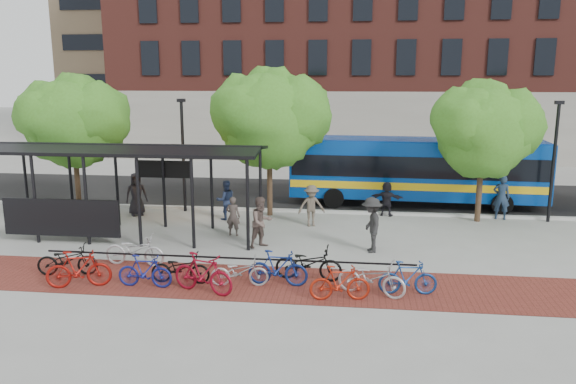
# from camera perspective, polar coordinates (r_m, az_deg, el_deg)

# --- Properties ---
(ground) EXTENTS (160.00, 160.00, 0.00)m
(ground) POSITION_cam_1_polar(r_m,az_deg,el_deg) (21.72, 4.70, -4.71)
(ground) COLOR #9E9E99
(ground) RESTS_ON ground
(asphalt_street) EXTENTS (160.00, 8.00, 0.01)m
(asphalt_street) POSITION_cam_1_polar(r_m,az_deg,el_deg) (29.48, 5.32, -0.27)
(asphalt_street) COLOR black
(asphalt_street) RESTS_ON ground
(curb) EXTENTS (160.00, 0.25, 0.12)m
(curb) POSITION_cam_1_polar(r_m,az_deg,el_deg) (25.57, 5.06, -2.03)
(curb) COLOR #B7B7B2
(curb) RESTS_ON ground
(brick_strip) EXTENTS (24.00, 3.00, 0.01)m
(brick_strip) POSITION_cam_1_polar(r_m,az_deg,el_deg) (17.19, -2.74, -9.21)
(brick_strip) COLOR maroon
(brick_strip) RESTS_ON ground
(bike_rack_rail) EXTENTS (12.00, 0.05, 0.95)m
(bike_rack_rail) POSITION_cam_1_polar(r_m,az_deg,el_deg) (18.27, -6.32, -7.99)
(bike_rack_rail) COLOR black
(bike_rack_rail) RESTS_ON ground
(building_brick) EXTENTS (55.00, 14.00, 20.00)m
(building_brick) POSITION_cam_1_polar(r_m,az_deg,el_deg) (47.87, 18.76, 15.85)
(building_brick) COLOR maroon
(building_brick) RESTS_ON ground
(bus_shelter) EXTENTS (10.60, 3.07, 3.60)m
(bus_shelter) POSITION_cam_1_polar(r_m,az_deg,el_deg) (22.40, -16.51, 3.21)
(bus_shelter) COLOR black
(bus_shelter) RESTS_ON ground
(tree_a) EXTENTS (4.90, 4.00, 6.18)m
(tree_a) POSITION_cam_1_polar(r_m,az_deg,el_deg) (27.33, -20.84, 7.03)
(tree_a) COLOR #382619
(tree_a) RESTS_ON ground
(tree_b) EXTENTS (5.15, 4.20, 6.47)m
(tree_b) POSITION_cam_1_polar(r_m,az_deg,el_deg) (24.49, -1.68, 7.83)
(tree_b) COLOR #382619
(tree_b) RESTS_ON ground
(tree_c) EXTENTS (4.66, 3.80, 5.92)m
(tree_c) POSITION_cam_1_polar(r_m,az_deg,el_deg) (24.84, 19.44, 6.29)
(tree_c) COLOR #382619
(tree_c) RESTS_ON ground
(lamp_post_left) EXTENTS (0.35, 0.20, 5.12)m
(lamp_post_left) POSITION_cam_1_polar(r_m,az_deg,el_deg) (25.83, -10.61, 4.03)
(lamp_post_left) COLOR black
(lamp_post_left) RESTS_ON ground
(lamp_post_right) EXTENTS (0.35, 0.20, 5.12)m
(lamp_post_right) POSITION_cam_1_polar(r_m,az_deg,el_deg) (26.01, 25.40, 3.13)
(lamp_post_right) COLOR black
(lamp_post_right) RESTS_ON ground
(bus) EXTENTS (11.92, 3.18, 3.19)m
(bus) POSITION_cam_1_polar(r_m,az_deg,el_deg) (27.43, 12.84, 2.45)
(bus) COLOR #083A96
(bus) RESTS_ON ground
(bike_0) EXTENTS (1.95, 0.97, 0.98)m
(bike_0) POSITION_cam_1_polar(r_m,az_deg,el_deg) (18.97, -21.50, -6.45)
(bike_0) COLOR black
(bike_0) RESTS_ON ground
(bike_1) EXTENTS (1.95, 1.04, 1.13)m
(bike_1) POSITION_cam_1_polar(r_m,az_deg,el_deg) (17.77, -20.50, -7.35)
(bike_1) COLOR maroon
(bike_1) RESTS_ON ground
(bike_2) EXTENTS (2.06, 0.81, 1.07)m
(bike_2) POSITION_cam_1_polar(r_m,az_deg,el_deg) (19.19, -15.31, -5.69)
(bike_2) COLOR #BABABD
(bike_2) RESTS_ON ground
(bike_3) EXTENTS (1.67, 0.51, 1.00)m
(bike_3) POSITION_cam_1_polar(r_m,az_deg,el_deg) (17.22, -14.34, -7.80)
(bike_3) COLOR navy
(bike_3) RESTS_ON ground
(bike_4) EXTENTS (1.81, 0.67, 0.95)m
(bike_4) POSITION_cam_1_polar(r_m,az_deg,el_deg) (17.32, -10.87, -7.60)
(bike_4) COLOR black
(bike_4) RESTS_ON ground
(bike_5) EXTENTS (2.05, 1.18, 1.19)m
(bike_5) POSITION_cam_1_polar(r_m,az_deg,el_deg) (16.42, -8.64, -8.17)
(bike_5) COLOR maroon
(bike_5) RESTS_ON ground
(bike_6) EXTENTS (1.79, 0.83, 0.90)m
(bike_6) POSITION_cam_1_polar(r_m,az_deg,el_deg) (16.86, -4.95, -8.06)
(bike_6) COLOR #9E9EA0
(bike_6) RESTS_ON ground
(bike_7) EXTENTS (1.84, 0.61, 1.09)m
(bike_7) POSITION_cam_1_polar(r_m,az_deg,el_deg) (16.81, -1.04, -7.73)
(bike_7) COLOR navy
(bike_7) RESTS_ON ground
(bike_8) EXTENTS (2.11, 0.89, 1.08)m
(bike_8) POSITION_cam_1_polar(r_m,az_deg,el_deg) (17.25, 2.10, -7.23)
(bike_8) COLOR black
(bike_8) RESTS_ON ground
(bike_9) EXTENTS (1.74, 0.70, 1.02)m
(bike_9) POSITION_cam_1_polar(r_m,az_deg,el_deg) (15.84, 5.29, -9.18)
(bike_9) COLOR #A0200E
(bike_9) RESTS_ON ground
(bike_10) EXTENTS (2.12, 1.29, 1.05)m
(bike_10) POSITION_cam_1_polar(r_m,az_deg,el_deg) (16.28, 8.49, -8.61)
(bike_10) COLOR #B4B4B7
(bike_10) RESTS_ON ground
(bike_11) EXTENTS (1.70, 0.58, 1.01)m
(bike_11) POSITION_cam_1_polar(r_m,az_deg,el_deg) (16.52, 12.08, -8.52)
(bike_11) COLOR navy
(bike_11) RESTS_ON ground
(pedestrian_0) EXTENTS (1.12, 1.00, 1.92)m
(pedestrian_0) POSITION_cam_1_polar(r_m,az_deg,el_deg) (25.85, -15.15, -0.21)
(pedestrian_0) COLOR black
(pedestrian_0) RESTS_ON ground
(pedestrian_1) EXTENTS (0.60, 0.43, 1.56)m
(pedestrian_1) POSITION_cam_1_polar(r_m,az_deg,el_deg) (21.93, -5.60, -2.45)
(pedestrian_1) COLOR #423935
(pedestrian_1) RESTS_ON ground
(pedestrian_2) EXTENTS (1.04, 0.97, 1.72)m
(pedestrian_2) POSITION_cam_1_polar(r_m,az_deg,el_deg) (24.37, -6.35, -0.82)
(pedestrian_2) COLOR #212E4E
(pedestrian_2) RESTS_ON ground
(pedestrian_3) EXTENTS (1.25, 0.93, 1.73)m
(pedestrian_3) POSITION_cam_1_polar(r_m,az_deg,el_deg) (23.19, 2.39, -1.40)
(pedestrian_3) COLOR brown
(pedestrian_3) RESTS_ON ground
(pedestrian_5) EXTENTS (1.50, 0.77, 1.54)m
(pedestrian_5) POSITION_cam_1_polar(r_m,az_deg,el_deg) (25.24, 9.99, -0.69)
(pedestrian_5) COLOR black
(pedestrian_5) RESTS_ON ground
(pedestrian_7) EXTENTS (0.78, 0.58, 1.95)m
(pedestrian_7) POSITION_cam_1_polar(r_m,az_deg,el_deg) (25.94, 20.85, -0.50)
(pedestrian_7) COLOR #1F3048
(pedestrian_7) RESTS_ON ground
(pedestrian_8) EXTENTS (1.15, 1.15, 1.87)m
(pedestrian_8) POSITION_cam_1_polar(r_m,az_deg,el_deg) (20.35, -2.71, -3.08)
(pedestrian_8) COLOR brown
(pedestrian_8) RESTS_ON ground
(pedestrian_9) EXTENTS (0.93, 1.38, 1.97)m
(pedestrian_9) POSITION_cam_1_polar(r_m,az_deg,el_deg) (20.01, 8.48, -3.32)
(pedestrian_9) COLOR #242424
(pedestrian_9) RESTS_ON ground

